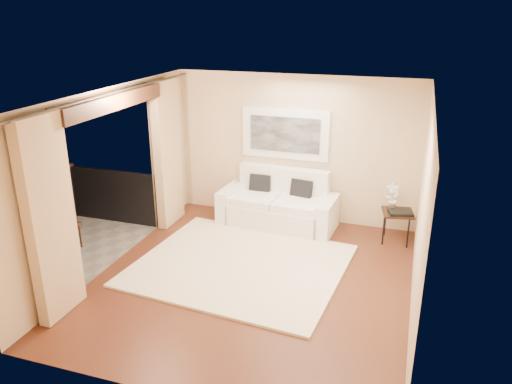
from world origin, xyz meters
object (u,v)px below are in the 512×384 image
at_px(sofa, 279,206).
at_px(side_table, 398,215).
at_px(orchid, 393,195).
at_px(bistro_table, 25,225).
at_px(balcony_chair_far, 58,220).
at_px(ice_bucket, 19,211).
at_px(balcony_chair_near, 42,240).

height_order(sofa, side_table, sofa).
height_order(orchid, bistro_table, orchid).
relative_size(orchid, balcony_chair_far, 0.49).
xyz_separation_m(balcony_chair_far, ice_bucket, (-0.44, -0.34, 0.25)).
bearing_deg(bistro_table, orchid, 26.05).
height_order(sofa, balcony_chair_far, sofa).
xyz_separation_m(sofa, orchid, (2.00, 0.05, 0.41)).
bearing_deg(sofa, orchid, 5.46).
relative_size(orchid, bistro_table, 0.66).
bearing_deg(orchid, sofa, -178.45).
bearing_deg(ice_bucket, sofa, 35.03).
relative_size(bistro_table, ice_bucket, 3.41).
distance_m(side_table, orchid, 0.34).
bearing_deg(balcony_chair_far, side_table, -139.18).
relative_size(orchid, ice_bucket, 2.26).
bearing_deg(balcony_chair_near, sofa, 43.73).
bearing_deg(sofa, side_table, 1.32).
relative_size(sofa, ice_bucket, 10.83).
relative_size(sofa, side_table, 3.71).
bearing_deg(balcony_chair_near, orchid, 29.81).
bearing_deg(side_table, bistro_table, -155.70).
height_order(sofa, ice_bucket, sofa).
height_order(orchid, balcony_chair_near, orchid).
bearing_deg(bistro_table, side_table, 24.30).
xyz_separation_m(side_table, balcony_chair_far, (-5.24, -2.06, 0.04)).
distance_m(side_table, bistro_table, 6.04).
bearing_deg(bistro_table, ice_bucket, 153.72).
xyz_separation_m(orchid, balcony_chair_near, (-4.88, -2.89, -0.25)).
distance_m(sofa, balcony_chair_far, 3.80).
bearing_deg(balcony_chair_far, ice_bucket, 57.53).
relative_size(sofa, orchid, 4.80).
distance_m(side_table, balcony_chair_near, 5.69).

